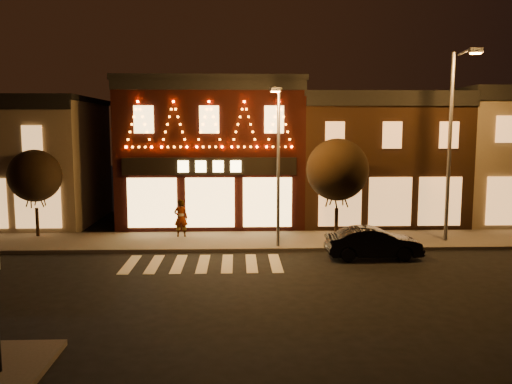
{
  "coord_description": "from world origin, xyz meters",
  "views": [
    {
      "loc": [
        1.43,
        -17.15,
        5.62
      ],
      "look_at": [
        2.19,
        4.0,
        2.98
      ],
      "focal_mm": 36.73,
      "sensor_mm": 36.0,
      "label": 1
    }
  ],
  "objects": [
    {
      "name": "streetlamp_mid",
      "position": [
        3.27,
        6.39,
        4.36
      ],
      "size": [
        0.57,
        1.65,
        7.18
      ],
      "rotation": [
        0.0,
        0.0,
        0.18
      ],
      "color": "#59595E",
      "rests_on": "sidewalk_far"
    },
    {
      "name": "streetlamp_right",
      "position": [
        11.57,
        7.19,
        5.39
      ],
      "size": [
        0.62,
        2.05,
        8.92
      ],
      "rotation": [
        0.0,
        0.0,
        -0.13
      ],
      "color": "#59595E",
      "rests_on": "sidewalk_far"
    },
    {
      "name": "building_pulp",
      "position": [
        0.0,
        13.98,
        4.16
      ],
      "size": [
        10.2,
        8.34,
        8.3
      ],
      "color": "black",
      "rests_on": "ground"
    },
    {
      "name": "ground",
      "position": [
        0.0,
        0.0,
        0.0
      ],
      "size": [
        120.0,
        120.0,
        0.0
      ],
      "primitive_type": "plane",
      "color": "black",
      "rests_on": "ground"
    },
    {
      "name": "tree_right",
      "position": [
        6.17,
        7.4,
        3.61
      ],
      "size": [
        2.95,
        2.95,
        4.94
      ],
      "rotation": [
        0.0,
        0.0,
        -0.25
      ],
      "color": "black",
      "rests_on": "sidewalk_far"
    },
    {
      "name": "tree_left",
      "position": [
        -8.66,
        9.19,
        3.2
      ],
      "size": [
        2.61,
        2.61,
        4.36
      ],
      "rotation": [
        0.0,
        0.0,
        -0.18
      ],
      "color": "black",
      "rests_on": "sidewalk_far"
    },
    {
      "name": "building_right_a",
      "position": [
        9.5,
        13.99,
        3.76
      ],
      "size": [
        9.2,
        8.28,
        7.5
      ],
      "color": "#351F12",
      "rests_on": "ground"
    },
    {
      "name": "sidewalk_far",
      "position": [
        2.0,
        8.0,
        0.07
      ],
      "size": [
        44.0,
        4.0,
        0.15
      ],
      "primitive_type": "cube",
      "color": "#47423D",
      "rests_on": "ground"
    },
    {
      "name": "dark_sedan",
      "position": [
        7.27,
        4.7,
        0.67
      ],
      "size": [
        4.08,
        1.48,
        1.34
      ],
      "primitive_type": "imported",
      "rotation": [
        0.0,
        0.0,
        1.59
      ],
      "color": "black",
      "rests_on": "ground"
    },
    {
      "name": "pedestrian",
      "position": [
        -1.41,
        8.8,
        1.09
      ],
      "size": [
        0.72,
        0.5,
        1.88
      ],
      "primitive_type": "imported",
      "rotation": [
        0.0,
        0.0,
        3.23
      ],
      "color": "gray",
      "rests_on": "sidewalk_far"
    }
  ]
}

